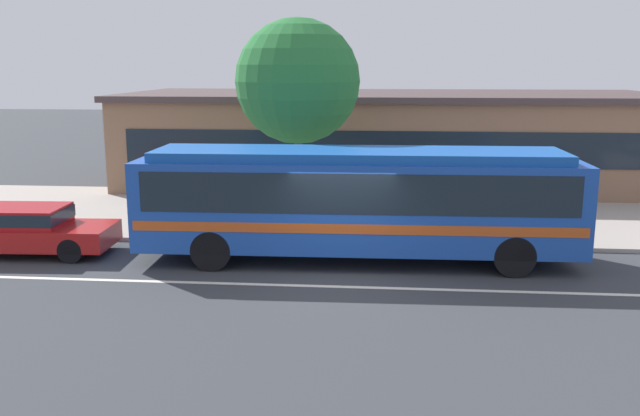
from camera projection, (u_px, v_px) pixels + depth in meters
name	position (u px, v px, depth m)	size (l,w,h in m)	color
ground_plane	(341.00, 276.00, 16.31)	(120.00, 120.00, 0.00)	#36393D
sidewalk_slab	(353.00, 214.00, 22.83)	(60.00, 8.00, 0.12)	#A1978E
lane_stripe_center	(339.00, 287.00, 15.53)	(56.00, 0.16, 0.01)	silver
transit_bus	(358.00, 197.00, 17.25)	(11.14, 2.68, 2.88)	#1C48A8
sedan_behind_bus	(20.00, 228.00, 18.09)	(4.78, 1.99, 1.29)	#AA1817
pedestrian_waiting_near_sign	(315.00, 196.00, 20.44)	(0.48, 0.48, 1.69)	navy
pedestrian_walking_along_curb	(457.00, 200.00, 19.89)	(0.39, 0.39, 1.67)	#28254C
pedestrian_standing_by_tree	(340.00, 203.00, 19.37)	(0.46, 0.46, 1.69)	navy
street_tree_near_stop	(298.00, 82.00, 20.74)	(3.81, 3.81, 6.26)	brown
station_building	(390.00, 138.00, 28.80)	(21.98, 8.77, 3.83)	#88654C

